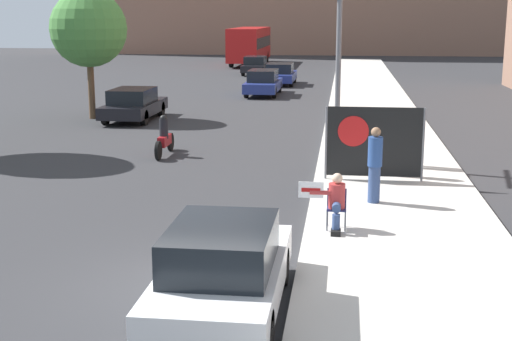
{
  "coord_description": "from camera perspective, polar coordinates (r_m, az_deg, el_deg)",
  "views": [
    {
      "loc": [
        2.54,
        -11.05,
        4.5
      ],
      "look_at": [
        0.63,
        4.22,
        1.1
      ],
      "focal_mm": 50.0,
      "sensor_mm": 36.0,
      "label": 1
    }
  ],
  "objects": [
    {
      "name": "parked_car_curbside",
      "position": [
        10.86,
        -2.66,
        -7.94
      ],
      "size": [
        1.76,
        4.17,
        1.45
      ],
      "color": "white",
      "rests_on": "ground_plane"
    },
    {
      "name": "car_on_road_distant",
      "position": [
        46.19,
        1.95,
        7.73
      ],
      "size": [
        1.86,
        4.48,
        1.37
      ],
      "color": "navy",
      "rests_on": "ground_plane"
    },
    {
      "name": "ground_plane",
      "position": [
        12.2,
        -5.48,
        -9.25
      ],
      "size": [
        160.0,
        160.0,
        0.0
      ],
      "primitive_type": "plane",
      "color": "#303033"
    },
    {
      "name": "traffic_light_pole",
      "position": [
        21.62,
        4.41,
        11.68
      ],
      "size": [
        2.6,
        2.36,
        6.14
      ],
      "color": "slate",
      "rests_on": "sidewalk_curb"
    },
    {
      "name": "pedestrian_behind",
      "position": [
        19.77,
        11.52,
        1.91
      ],
      "size": [
        0.34,
        0.34,
        1.63
      ],
      "rotation": [
        0.0,
        0.0,
        1.77
      ],
      "color": "#334775",
      "rests_on": "sidewalk_curb"
    },
    {
      "name": "seated_protester",
      "position": [
        14.69,
        6.38,
        -2.38
      ],
      "size": [
        0.99,
        0.77,
        1.17
      ],
      "rotation": [
        0.0,
        0.0,
        -0.41
      ],
      "color": "#474C56",
      "rests_on": "sidewalk_curb"
    },
    {
      "name": "car_on_road_midblock",
      "position": [
        40.22,
        0.58,
        7.06
      ],
      "size": [
        1.76,
        4.71,
        1.43
      ],
      "color": "navy",
      "rests_on": "ground_plane"
    },
    {
      "name": "motorcycle_on_road",
      "position": [
        23.2,
        -7.34,
        2.57
      ],
      "size": [
        0.28,
        2.19,
        1.32
      ],
      "color": "maroon",
      "rests_on": "ground_plane"
    },
    {
      "name": "car_on_road_nearest",
      "position": [
        31.1,
        -9.77,
        5.25
      ],
      "size": [
        1.87,
        4.45,
        1.37
      ],
      "color": "black",
      "rests_on": "ground_plane"
    },
    {
      "name": "jogger_on_sidewalk",
      "position": [
        16.86,
        9.48,
        0.5
      ],
      "size": [
        0.34,
        0.34,
        1.79
      ],
      "rotation": [
        0.0,
        0.0,
        2.97
      ],
      "color": "#334775",
      "rests_on": "sidewalk_curb"
    },
    {
      "name": "sidewalk_curb",
      "position": [
        26.46,
        9.87,
        2.63
      ],
      "size": [
        4.15,
        90.0,
        0.14
      ],
      "primitive_type": "cube",
      "color": "beige",
      "rests_on": "ground_plane"
    },
    {
      "name": "protest_banner",
      "position": [
        19.14,
        9.38,
        2.28
      ],
      "size": [
        2.61,
        0.06,
        1.96
      ],
      "color": "slate",
      "rests_on": "sidewalk_curb"
    },
    {
      "name": "city_bus_on_road",
      "position": [
        64.42,
        -0.51,
        10.12
      ],
      "size": [
        2.59,
        10.91,
        3.25
      ],
      "color": "red",
      "rests_on": "ground_plane"
    },
    {
      "name": "car_on_road_far_lane",
      "position": [
        53.89,
        -0.04,
        8.41
      ],
      "size": [
        1.75,
        4.13,
        1.37
      ],
      "color": "black",
      "rests_on": "ground_plane"
    },
    {
      "name": "street_tree_midblock",
      "position": [
        31.75,
        -13.26,
        10.97
      ],
      "size": [
        3.28,
        3.28,
        5.51
      ],
      "color": "brown",
      "rests_on": "ground_plane"
    }
  ]
}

